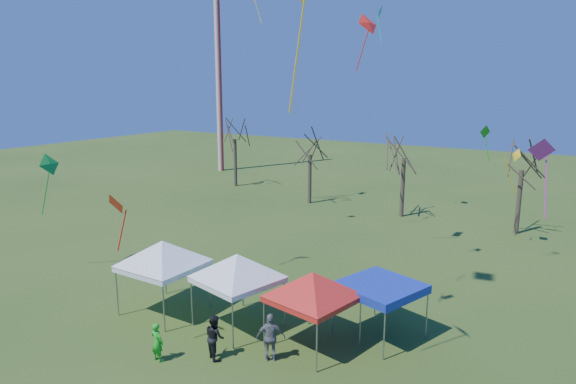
% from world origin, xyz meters
% --- Properties ---
extents(ground, '(140.00, 140.00, 0.00)m').
position_xyz_m(ground, '(0.00, 0.00, 0.00)').
color(ground, '#314D18').
rests_on(ground, ground).
extents(radio_mast, '(0.70, 0.70, 25.00)m').
position_xyz_m(radio_mast, '(-28.00, 34.00, 12.50)').
color(radio_mast, silver).
rests_on(radio_mast, ground).
extents(tree_0, '(3.83, 3.83, 8.44)m').
position_xyz_m(tree_0, '(-20.85, 27.38, 6.49)').
color(tree_0, '#3D2D21').
rests_on(tree_0, ground).
extents(tree_1, '(3.42, 3.42, 7.54)m').
position_xyz_m(tree_1, '(-10.77, 24.65, 5.79)').
color(tree_1, '#3D2D21').
rests_on(tree_1, ground).
extents(tree_2, '(3.71, 3.71, 8.18)m').
position_xyz_m(tree_2, '(-2.37, 24.38, 6.29)').
color(tree_2, '#3D2D21').
rests_on(tree_2, ground).
extents(tree_3, '(3.59, 3.59, 7.91)m').
position_xyz_m(tree_3, '(6.03, 24.04, 6.08)').
color(tree_3, '#3D2D21').
rests_on(tree_3, ground).
extents(tent_white_west, '(4.44, 4.44, 3.91)m').
position_xyz_m(tent_white_west, '(-5.97, 2.21, 3.16)').
color(tent_white_west, gray).
rests_on(tent_white_west, ground).
extents(tent_white_mid, '(4.14, 4.14, 3.77)m').
position_xyz_m(tent_white_mid, '(-2.22, 2.79, 3.04)').
color(tent_white_mid, gray).
rests_on(tent_white_mid, ground).
extents(tent_red, '(4.01, 4.01, 3.61)m').
position_xyz_m(tent_red, '(1.34, 2.90, 2.91)').
color(tent_red, gray).
rests_on(tent_red, ground).
extents(tent_blue, '(3.69, 3.69, 2.30)m').
position_xyz_m(tent_blue, '(3.30, 5.10, 2.11)').
color(tent_blue, gray).
rests_on(tent_blue, ground).
extents(person_green, '(0.58, 0.41, 1.53)m').
position_xyz_m(person_green, '(-3.13, -1.09, 0.76)').
color(person_green, green).
rests_on(person_green, ground).
extents(person_grey, '(1.18, 0.97, 1.88)m').
position_xyz_m(person_grey, '(0.51, 1.15, 0.94)').
color(person_grey, slate).
rests_on(person_grey, ground).
extents(person_dark, '(1.05, 0.98, 1.73)m').
position_xyz_m(person_dark, '(-1.41, 0.21, 0.86)').
color(person_dark, black).
rests_on(person_dark, ground).
extents(kite_11, '(1.39, 1.71, 3.18)m').
position_xyz_m(kite_11, '(-1.20, 13.70, 13.47)').
color(kite_11, red).
rests_on(kite_11, ground).
extents(kite_17, '(1.02, 0.76, 2.84)m').
position_xyz_m(kite_17, '(8.62, 5.98, 7.99)').
color(kite_17, '#D32EA5').
rests_on(kite_17, ground).
extents(kite_19, '(0.73, 0.82, 2.30)m').
position_xyz_m(kite_19, '(4.15, 20.12, 7.26)').
color(kite_19, '#1EA018').
rests_on(kite_19, ground).
extents(kite_1, '(1.03, 0.69, 2.16)m').
position_xyz_m(kite_1, '(-4.55, -1.32, 5.97)').
color(kite_1, red).
rests_on(kite_1, ground).
extents(kite_22, '(1.05, 1.07, 2.99)m').
position_xyz_m(kite_22, '(6.06, 20.13, 5.89)').
color(kite_22, yellow).
rests_on(kite_22, ground).
extents(kite_14, '(0.92, 1.32, 3.36)m').
position_xyz_m(kite_14, '(-15.00, 3.10, 5.96)').
color(kite_14, '#16922E').
rests_on(kite_14, ground).
extents(kite_18, '(0.41, 0.72, 1.77)m').
position_xyz_m(kite_18, '(0.59, 10.78, 13.60)').
color(kite_18, '#0DC89E').
rests_on(kite_18, ground).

